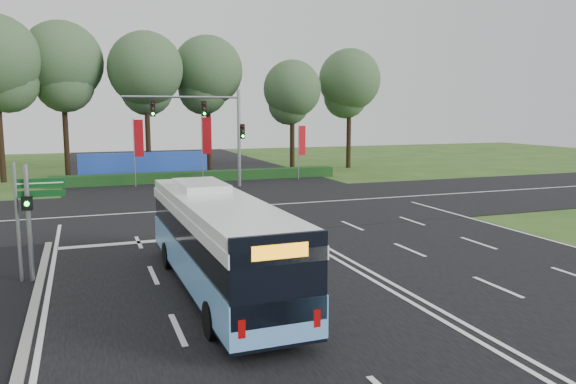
{
  "coord_description": "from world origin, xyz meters",
  "views": [
    {
      "loc": [
        -8.64,
        -18.55,
        5.49
      ],
      "look_at": [
        -1.07,
        2.0,
        2.3
      ],
      "focal_mm": 35.0,
      "sensor_mm": 36.0,
      "label": 1
    }
  ],
  "objects": [
    {
      "name": "ground",
      "position": [
        0.0,
        0.0,
        0.0
      ],
      "size": [
        120.0,
        120.0,
        0.0
      ],
      "primitive_type": "plane",
      "color": "#2A4F1A",
      "rests_on": "ground"
    },
    {
      "name": "road_main",
      "position": [
        0.0,
        0.0,
        0.02
      ],
      "size": [
        20.0,
        120.0,
        0.04
      ],
      "primitive_type": "cube",
      "color": "black",
      "rests_on": "ground"
    },
    {
      "name": "road_cross",
      "position": [
        0.0,
        12.0,
        0.03
      ],
      "size": [
        120.0,
        14.0,
        0.05
      ],
      "primitive_type": "cube",
      "color": "black",
      "rests_on": "ground"
    },
    {
      "name": "kerb_strip",
      "position": [
        -10.1,
        -3.0,
        0.06
      ],
      "size": [
        0.25,
        18.0,
        0.12
      ],
      "primitive_type": "cube",
      "color": "gray",
      "rests_on": "ground"
    },
    {
      "name": "city_bus",
      "position": [
        -4.91,
        -2.32,
        1.57
      ],
      "size": [
        2.47,
        10.91,
        3.12
      ],
      "rotation": [
        0.0,
        0.0,
        0.01
      ],
      "color": "#62A0E3",
      "rests_on": "ground"
    },
    {
      "name": "pedestrian_signal",
      "position": [
        -10.32,
        0.6,
        2.08
      ],
      "size": [
        0.33,
        0.43,
        3.81
      ],
      "rotation": [
        0.0,
        0.0,
        -0.16
      ],
      "color": "gray",
      "rests_on": "ground"
    },
    {
      "name": "street_sign",
      "position": [
        -10.32,
        0.73,
        2.46
      ],
      "size": [
        1.52,
        0.12,
        3.89
      ],
      "rotation": [
        0.0,
        0.0,
        -0.01
      ],
      "color": "gray",
      "rests_on": "ground"
    },
    {
      "name": "banner_flag_left",
      "position": [
        -4.87,
        22.74,
        3.21
      ],
      "size": [
        0.68,
        0.33,
        4.95
      ],
      "rotation": [
        0.0,
        0.0,
        -0.41
      ],
      "color": "gray",
      "rests_on": "ground"
    },
    {
      "name": "banner_flag_mid",
      "position": [
        0.06,
        22.81,
        3.3
      ],
      "size": [
        0.71,
        0.33,
        5.1
      ],
      "rotation": [
        0.0,
        0.0,
        -0.39
      ],
      "color": "gray",
      "rests_on": "ground"
    },
    {
      "name": "banner_flag_right",
      "position": [
        7.81,
        23.06,
        2.87
      ],
      "size": [
        0.65,
        0.11,
        4.38
      ],
      "rotation": [
        0.0,
        0.0,
        0.1
      ],
      "color": "gray",
      "rests_on": "ground"
    },
    {
      "name": "traffic_light_gantry",
      "position": [
        0.21,
        20.5,
        4.66
      ],
      "size": [
        8.41,
        0.28,
        7.0
      ],
      "color": "gray",
      "rests_on": "ground"
    },
    {
      "name": "hedge",
      "position": [
        0.0,
        24.5,
        0.4
      ],
      "size": [
        22.0,
        1.2,
        0.8
      ],
      "primitive_type": "cube",
      "color": "#143413",
      "rests_on": "ground"
    },
    {
      "name": "blue_hoarding",
      "position": [
        -4.0,
        27.0,
        1.1
      ],
      "size": [
        10.0,
        0.3,
        2.2
      ],
      "primitive_type": "cube",
      "color": "#2248B8",
      "rests_on": "ground"
    },
    {
      "name": "eucalyptus_row",
      "position": [
        -4.57,
        30.78,
        8.84
      ],
      "size": [
        43.14,
        9.61,
        12.73
      ],
      "color": "black",
      "rests_on": "ground"
    }
  ]
}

